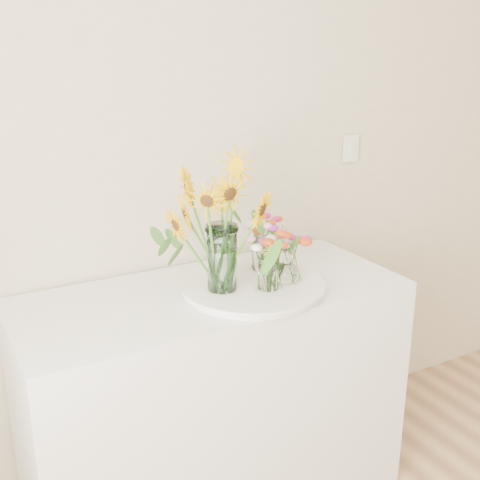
{
  "coord_description": "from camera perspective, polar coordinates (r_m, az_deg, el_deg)",
  "views": [
    {
      "loc": [
        -1.34,
        0.14,
        1.74
      ],
      "look_at": [
        -0.38,
        1.86,
        1.1
      ],
      "focal_mm": 45.0,
      "sensor_mm": 36.0,
      "label": 1
    }
  ],
  "objects": [
    {
      "name": "sunflower_bouquet",
      "position": [
        2.02,
        -1.75,
        1.58
      ],
      "size": [
        0.84,
        0.84,
        0.49
      ],
      "primitive_type": null,
      "rotation": [
        0.0,
        0.0,
        -0.39
      ],
      "color": "#F0B405",
      "rests_on": "tray"
    },
    {
      "name": "mason_jar",
      "position": [
        2.06,
        -1.72,
        -1.72
      ],
      "size": [
        0.13,
        0.13,
        0.24
      ],
      "primitive_type": "cylinder",
      "rotation": [
        0.0,
        0.0,
        -0.39
      ],
      "color": "silver",
      "rests_on": "tray"
    },
    {
      "name": "wildflower_posy_c",
      "position": [
        2.25,
        2.11,
        -0.25
      ],
      "size": [
        0.21,
        0.21,
        0.22
      ],
      "primitive_type": null,
      "color": "#CF4212",
      "rests_on": "tray"
    },
    {
      "name": "tray",
      "position": [
        2.16,
        1.21,
        -4.52
      ],
      "size": [
        0.49,
        0.49,
        0.02
      ],
      "primitive_type": "cylinder",
      "color": "white",
      "rests_on": "counter"
    },
    {
      "name": "small_vase_b",
      "position": [
        2.15,
        4.45,
        -2.51
      ],
      "size": [
        0.1,
        0.1,
        0.13
      ],
      "primitive_type": null,
      "rotation": [
        0.0,
        0.0,
        0.15
      ],
      "color": "white",
      "rests_on": "tray"
    },
    {
      "name": "small_vase_c",
      "position": [
        2.26,
        2.1,
        -1.33
      ],
      "size": [
        0.08,
        0.08,
        0.13
      ],
      "primitive_type": "cylinder",
      "rotation": [
        0.0,
        0.0,
        -0.13
      ],
      "color": "white",
      "rests_on": "tray"
    },
    {
      "name": "small_vase_a",
      "position": [
        2.09,
        2.69,
        -3.19
      ],
      "size": [
        0.08,
        0.08,
        0.12
      ],
      "primitive_type": "cylinder",
      "rotation": [
        0.0,
        0.0,
        0.19
      ],
      "color": "white",
      "rests_on": "tray"
    },
    {
      "name": "wildflower_posy_a",
      "position": [
        2.07,
        2.71,
        -2.03
      ],
      "size": [
        0.19,
        0.19,
        0.21
      ],
      "primitive_type": null,
      "color": "#CF4212",
      "rests_on": "tray"
    },
    {
      "name": "counter",
      "position": [
        2.38,
        -2.48,
        -14.86
      ],
      "size": [
        1.4,
        0.6,
        0.9
      ],
      "primitive_type": "cube",
      "color": "white",
      "rests_on": "ground_plane"
    },
    {
      "name": "wildflower_posy_b",
      "position": [
        2.13,
        4.48,
        -1.37
      ],
      "size": [
        0.22,
        0.22,
        0.22
      ],
      "primitive_type": null,
      "color": "#CF4212",
      "rests_on": "tray"
    }
  ]
}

